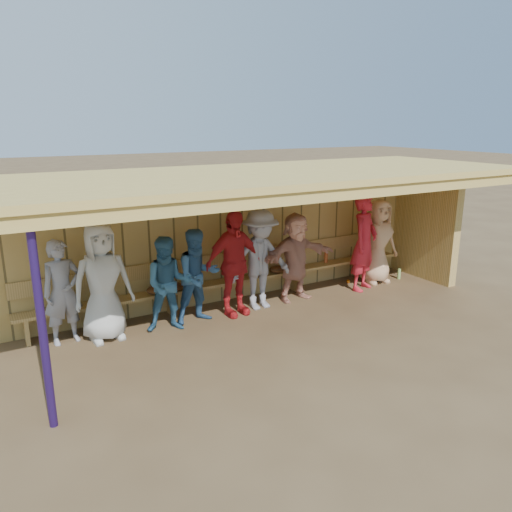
{
  "coord_description": "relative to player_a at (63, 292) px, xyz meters",
  "views": [
    {
      "loc": [
        -4.08,
        -6.71,
        3.26
      ],
      "look_at": [
        0.0,
        0.35,
        1.05
      ],
      "focal_mm": 35.0,
      "sensor_mm": 36.0,
      "label": 1
    }
  ],
  "objects": [
    {
      "name": "player_a",
      "position": [
        0.0,
        0.0,
        0.0
      ],
      "size": [
        0.64,
        0.47,
        1.6
      ],
      "primitive_type": "imported",
      "rotation": [
        0.0,
        0.0,
        0.16
      ],
      "color": "gray",
      "rests_on": "ground"
    },
    {
      "name": "bench",
      "position": [
        3.06,
        0.31,
        -0.27
      ],
      "size": [
        7.6,
        0.34,
        0.93
      ],
      "color": "tan",
      "rests_on": "ground"
    },
    {
      "name": "player_c",
      "position": [
        1.53,
        -0.36,
        -0.03
      ],
      "size": [
        0.88,
        0.77,
        1.54
      ],
      "primitive_type": "imported",
      "rotation": [
        0.0,
        0.0,
        -0.28
      ],
      "color": "#316388",
      "rests_on": "ground"
    },
    {
      "name": "ground",
      "position": [
        3.06,
        -0.81,
        -0.8
      ],
      "size": [
        90.0,
        90.0,
        0.0
      ],
      "primitive_type": "plane",
      "color": "brown",
      "rests_on": "ground"
    },
    {
      "name": "player_b",
      "position": [
        0.55,
        -0.19,
        0.11
      ],
      "size": [
        0.94,
        0.65,
        1.83
      ],
      "primitive_type": "imported",
      "rotation": [
        0.0,
        0.0,
        0.08
      ],
      "color": "silver",
      "rests_on": "ground"
    },
    {
      "name": "player_extra",
      "position": [
        2.08,
        -0.26,
        -0.01
      ],
      "size": [
        0.8,
        0.64,
        1.58
      ],
      "primitive_type": "imported",
      "rotation": [
        0.0,
        0.0,
        0.05
      ],
      "color": "#335E8C",
      "rests_on": "ground"
    },
    {
      "name": "player_f",
      "position": [
        4.08,
        -0.17,
        0.03
      ],
      "size": [
        1.56,
        0.58,
        1.66
      ],
      "primitive_type": "imported",
      "rotation": [
        0.0,
        0.0,
        0.06
      ],
      "color": "tan",
      "rests_on": "ground"
    },
    {
      "name": "dugout_structure",
      "position": [
        3.45,
        -0.12,
        0.89
      ],
      "size": [
        8.8,
        3.2,
        2.5
      ],
      "color": "tan",
      "rests_on": "ground"
    },
    {
      "name": "dugout_equipment",
      "position": [
        3.08,
        0.18,
        -0.31
      ],
      "size": [
        5.41,
        0.62,
        0.8
      ],
      "color": "#D46318",
      "rests_on": "ground"
    },
    {
      "name": "player_e",
      "position": [
        3.28,
        -0.22,
        0.1
      ],
      "size": [
        1.17,
        0.68,
        1.8
      ],
      "primitive_type": "imported",
      "rotation": [
        0.0,
        0.0,
        0.01
      ],
      "color": "gray",
      "rests_on": "ground"
    },
    {
      "name": "player_h",
      "position": [
        6.13,
        -0.16,
        0.07
      ],
      "size": [
        0.91,
        0.64,
        1.74
      ],
      "primitive_type": "imported",
      "rotation": [
        0.0,
        0.0,
        -0.11
      ],
      "color": "tan",
      "rests_on": "ground"
    },
    {
      "name": "player_g",
      "position": [
        5.58,
        -0.35,
        0.16
      ],
      "size": [
        0.83,
        0.71,
        1.91
      ],
      "primitive_type": "imported",
      "rotation": [
        0.0,
        0.0,
        0.43
      ],
      "color": "red",
      "rests_on": "ground"
    },
    {
      "name": "player_d",
      "position": [
        2.73,
        -0.27,
        0.12
      ],
      "size": [
        1.12,
        0.57,
        1.84
      ],
      "primitive_type": "imported",
      "rotation": [
        0.0,
        0.0,
        0.12
      ],
      "color": "red",
      "rests_on": "ground"
    }
  ]
}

